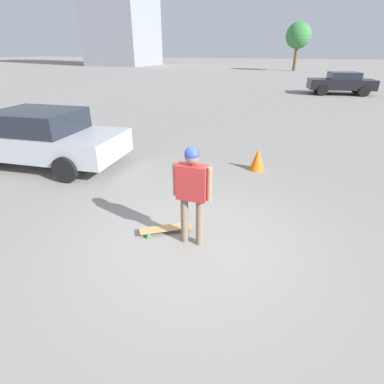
% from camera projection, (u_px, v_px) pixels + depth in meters
% --- Properties ---
extents(ground_plane, '(220.00, 220.00, 0.00)m').
position_uv_depth(ground_plane, '(192.00, 242.00, 4.94)').
color(ground_plane, gray).
extents(person, '(0.23, 0.62, 1.63)m').
position_uv_depth(person, '(192.00, 186.00, 4.50)').
color(person, '#7A6B56').
rests_on(person, ground_plane).
extents(skateboard, '(0.67, 0.86, 0.09)m').
position_uv_depth(skateboard, '(166.00, 229.00, 5.17)').
color(skateboard, tan).
rests_on(skateboard, ground_plane).
extents(car_parked_near, '(2.37, 4.76, 1.46)m').
position_uv_depth(car_parked_near, '(38.00, 137.00, 7.98)').
color(car_parked_near, '#ADB2B7').
rests_on(car_parked_near, ground_plane).
extents(car_parked_far, '(2.54, 4.49, 1.47)m').
position_uv_depth(car_parked_far, '(341.00, 83.00, 20.72)').
color(car_parked_far, black).
rests_on(car_parked_far, ground_plane).
extents(tree_distant, '(3.47, 3.47, 6.36)m').
position_uv_depth(tree_distant, '(298.00, 36.00, 42.00)').
color(tree_distant, brown).
rests_on(tree_distant, ground_plane).
extents(traffic_cone, '(0.40, 0.40, 0.57)m').
position_uv_depth(traffic_cone, '(258.00, 159.00, 7.78)').
color(traffic_cone, orange).
rests_on(traffic_cone, ground_plane).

